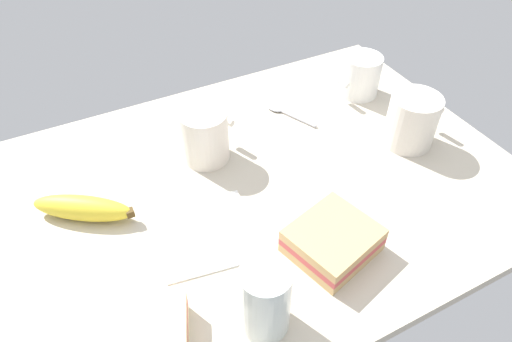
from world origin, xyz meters
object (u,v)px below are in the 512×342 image
(sandwich_main, at_px, (148,334))
(coffee_mug_spare, at_px, (412,120))
(coffee_mug_black, at_px, (205,135))
(paper_napkin, at_px, (206,233))
(coffee_mug_milky, at_px, (361,75))
(sandwich_side, at_px, (333,240))
(banana, at_px, (83,208))
(spoon, at_px, (284,112))
(glass_of_milk, at_px, (265,303))

(sandwich_main, bearing_deg, coffee_mug_spare, 16.50)
(coffee_mug_black, relative_size, paper_napkin, 0.73)
(coffee_mug_milky, height_order, sandwich_side, coffee_mug_milky)
(sandwich_main, bearing_deg, paper_napkin, 45.19)
(banana, bearing_deg, coffee_mug_black, 11.27)
(coffee_mug_milky, bearing_deg, banana, -171.45)
(sandwich_main, relative_size, paper_napkin, 0.84)
(sandwich_side, xyz_separation_m, spoon, (0.11, 0.33, -0.02))
(coffee_mug_spare, bearing_deg, sandwich_side, -151.31)
(paper_napkin, bearing_deg, coffee_mug_spare, 4.58)
(glass_of_milk, bearing_deg, coffee_mug_milky, 41.68)
(sandwich_side, bearing_deg, coffee_mug_milky, 48.55)
(banana, bearing_deg, coffee_mug_spare, -8.43)
(coffee_mug_black, bearing_deg, coffee_mug_spare, -20.45)
(coffee_mug_milky, distance_m, sandwich_main, 0.66)
(coffee_mug_black, xyz_separation_m, spoon, (0.19, 0.05, -0.05))
(sandwich_side, bearing_deg, coffee_mug_spare, 28.69)
(banana, distance_m, paper_napkin, 0.20)
(spoon, bearing_deg, coffee_mug_spare, -48.88)
(coffee_mug_spare, bearing_deg, spoon, 131.12)
(sandwich_side, height_order, spoon, sandwich_side)
(coffee_mug_spare, distance_m, sandwich_side, 0.31)
(coffee_mug_milky, bearing_deg, sandwich_main, -149.19)
(banana, bearing_deg, glass_of_milk, -59.90)
(coffee_mug_milky, distance_m, coffee_mug_spare, 0.18)
(coffee_mug_milky, xyz_separation_m, spoon, (-0.18, 0.01, -0.04))
(banana, relative_size, paper_napkin, 1.08)
(coffee_mug_black, distance_m, coffee_mug_spare, 0.37)
(glass_of_milk, bearing_deg, spoon, 57.33)
(coffee_mug_milky, xyz_separation_m, banana, (-0.59, -0.09, -0.02))
(coffee_mug_milky, xyz_separation_m, glass_of_milk, (-0.43, -0.38, 0.00))
(coffee_mug_spare, distance_m, glass_of_milk, 0.46)
(coffee_mug_spare, xyz_separation_m, glass_of_milk, (-0.41, -0.20, -0.00))
(sandwich_main, distance_m, banana, 0.25)
(coffee_mug_spare, xyz_separation_m, sandwich_side, (-0.27, -0.15, -0.03))
(sandwich_main, height_order, spoon, sandwich_main)
(coffee_mug_black, bearing_deg, sandwich_main, -124.20)
(glass_of_milk, bearing_deg, banana, 120.10)
(coffee_mug_black, relative_size, sandwich_side, 0.75)
(sandwich_side, bearing_deg, banana, 143.23)
(sandwich_main, xyz_separation_m, banana, (-0.03, 0.25, -0.00))
(sandwich_main, distance_m, glass_of_milk, 0.15)
(coffee_mug_spare, relative_size, sandwich_main, 0.95)
(coffee_mug_spare, bearing_deg, coffee_mug_milky, 84.66)
(glass_of_milk, xyz_separation_m, paper_napkin, (-0.01, 0.17, -0.05))
(coffee_mug_spare, height_order, sandwich_main, coffee_mug_spare)
(spoon, bearing_deg, sandwich_side, -107.90)
(coffee_mug_black, distance_m, sandwich_side, 0.29)
(sandwich_side, xyz_separation_m, banana, (-0.31, 0.23, -0.00))
(sandwich_main, relative_size, banana, 0.78)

